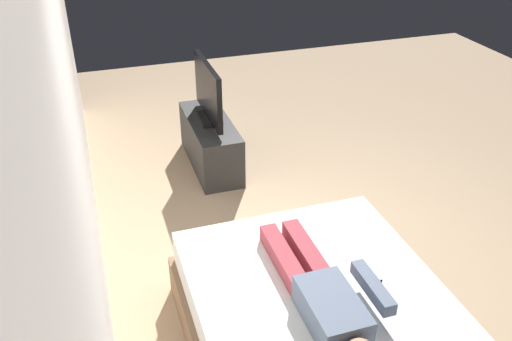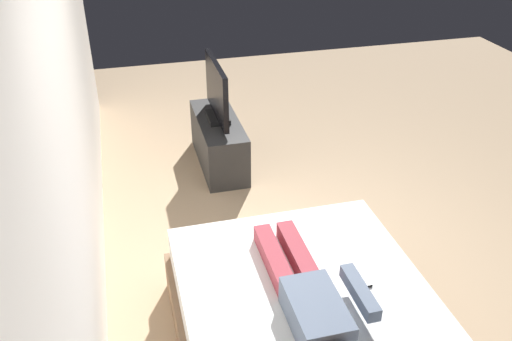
# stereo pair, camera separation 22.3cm
# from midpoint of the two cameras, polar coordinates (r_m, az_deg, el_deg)

# --- Properties ---
(ground_plane) EXTENTS (10.00, 10.00, 0.00)m
(ground_plane) POSITION_cam_midpoint_polar(r_m,az_deg,el_deg) (4.34, 5.91, -10.18)
(ground_plane) COLOR tan
(back_wall) EXTENTS (6.40, 0.10, 2.80)m
(back_wall) POSITION_cam_midpoint_polar(r_m,az_deg,el_deg) (3.74, -17.48, 6.81)
(back_wall) COLOR silver
(back_wall) RESTS_ON ground
(person) EXTENTS (1.26, 0.46, 0.18)m
(person) POSITION_cam_midpoint_polar(r_m,az_deg,el_deg) (3.20, 7.74, -13.11)
(person) COLOR slate
(person) RESTS_ON bed
(remote) EXTENTS (0.15, 0.04, 0.02)m
(remote) POSITION_cam_midpoint_polar(r_m,az_deg,el_deg) (3.49, 13.04, -10.93)
(remote) COLOR black
(remote) RESTS_ON bed
(tv_stand) EXTENTS (1.10, 0.40, 0.50)m
(tv_stand) POSITION_cam_midpoint_polar(r_m,az_deg,el_deg) (5.56, -2.76, 2.99)
(tv_stand) COLOR #2D2D2D
(tv_stand) RESTS_ON ground
(tv) EXTENTS (0.88, 0.20, 0.59)m
(tv) POSITION_cam_midpoint_polar(r_m,az_deg,el_deg) (5.34, -2.91, 8.09)
(tv) COLOR black
(tv) RESTS_ON tv_stand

